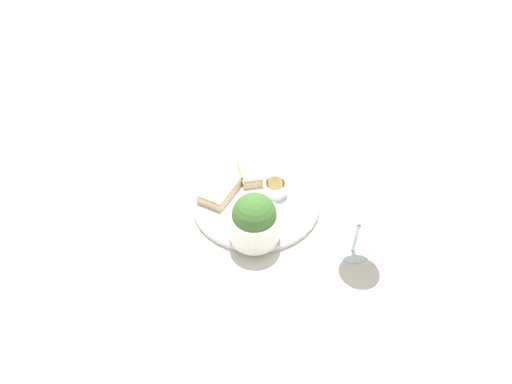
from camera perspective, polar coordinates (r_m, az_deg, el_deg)
The scene contains 7 objects.
ground_plane at distance 0.90m, azimuth 0.00°, elevation -1.55°, with size 4.00×4.00×0.00m, color beige.
dinner_plate at distance 0.90m, azimuth 0.00°, elevation -1.23°, with size 0.29×0.29×0.01m.
salad_bowl at distance 0.79m, azimuth -0.25°, elevation -4.03°, with size 0.10×0.10×0.11m.
sauce_ramekin at distance 0.89m, azimuth 2.77°, elevation 0.64°, with size 0.06×0.06×0.03m.
cheese_toast_near at distance 0.90m, azimuth -5.11°, elevation 0.35°, with size 0.11×0.07×0.03m.
cheese_toast_far at distance 0.94m, azimuth -0.53°, elevation 3.16°, with size 0.12×0.11×0.03m.
wine_glass at distance 0.76m, azimuth 14.95°, elevation -3.10°, with size 0.08×0.08×0.15m.
Camera 1 is at (-0.58, -0.24, 0.65)m, focal length 28.00 mm.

